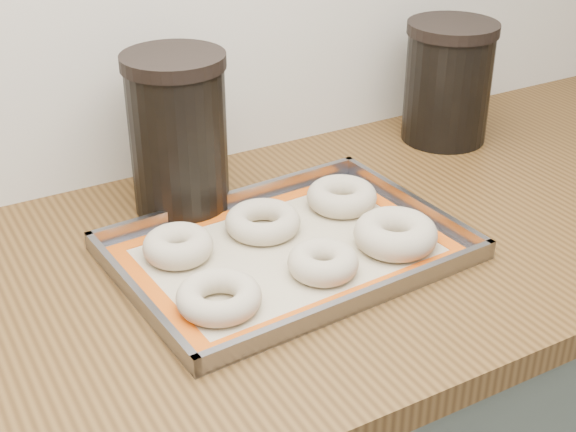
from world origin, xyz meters
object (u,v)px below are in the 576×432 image
bagel_back_left (178,246)px  canister_right (448,82)px  bagel_back_mid (263,222)px  canister_mid (181,143)px  bagel_front_left (219,297)px  bagel_front_mid (323,262)px  bagel_front_right (396,234)px  canister_left (178,133)px  bagel_back_right (342,196)px  baking_tray (288,250)px

bagel_back_left → canister_right: size_ratio=0.45×
bagel_back_mid → canister_mid: 0.18m
bagel_front_left → bagel_front_mid: size_ratio=1.13×
bagel_front_mid → canister_mid: bearing=104.1°
bagel_back_mid → canister_mid: size_ratio=0.57×
canister_right → bagel_front_mid: bearing=-146.7°
bagel_front_right → bagel_back_mid: size_ratio=1.07×
canister_left → bagel_front_mid: bearing=-73.1°
canister_left → canister_right: canister_left is taller
bagel_back_right → canister_mid: size_ratio=0.56×
canister_left → canister_mid: 0.03m
baking_tray → bagel_back_right: (0.13, 0.07, 0.02)m
canister_mid → canister_right: 0.50m
bagel_front_left → bagel_front_mid: bearing=1.4°
bagel_front_mid → bagel_back_right: bagel_back_right is taller
canister_right → bagel_back_left: bearing=-165.2°
bagel_back_left → canister_mid: (0.08, 0.16, 0.07)m
bagel_front_mid → bagel_back_right: bearing=49.7°
bagel_front_left → bagel_back_right: 0.31m
bagel_back_left → bagel_front_right: bearing=-24.1°
bagel_back_right → bagel_front_mid: bearing=-130.3°
bagel_front_right → canister_left: size_ratio=0.48×
bagel_front_right → canister_left: 0.35m
bagel_back_left → bagel_back_mid: 0.13m
bagel_back_left → canister_mid: canister_mid is taller
bagel_front_left → canister_mid: (0.08, 0.29, 0.08)m
bagel_front_left → bagel_back_mid: (0.14, 0.14, 0.00)m
canister_mid → bagel_front_right: bearing=-55.2°
canister_right → canister_mid: bearing=179.3°
bagel_front_left → bagel_back_right: bagel_back_right is taller
bagel_front_left → bagel_back_right: bearing=28.3°
bagel_front_mid → bagel_front_right: bagel_front_right is taller
bagel_front_left → canister_left: (0.07, 0.28, 0.10)m
bagel_back_right → canister_right: (0.31, 0.14, 0.08)m
bagel_back_mid → canister_right: size_ratio=0.51×
bagel_front_right → bagel_front_mid: bearing=-175.9°
baking_tray → canister_right: (0.44, 0.21, 0.10)m
baking_tray → bagel_front_right: size_ratio=4.13×
bagel_back_left → canister_mid: bearing=64.2°
bagel_front_right → canister_mid: (-0.20, 0.28, 0.07)m
bagel_front_left → bagel_back_left: bagel_back_left is taller
bagel_back_mid → bagel_front_right: bearing=-42.4°
baking_tray → canister_left: size_ratio=2.00×
bagel_front_left → canister_right: canister_right is taller
bagel_front_mid → bagel_back_left: 0.20m
bagel_back_left → canister_right: 0.61m
bagel_front_mid → bagel_back_left: (-0.15, 0.13, 0.00)m
bagel_front_left → bagel_front_mid: 0.15m
bagel_front_right → bagel_back_left: size_ratio=1.21×
bagel_front_left → baking_tray: bearing=28.3°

